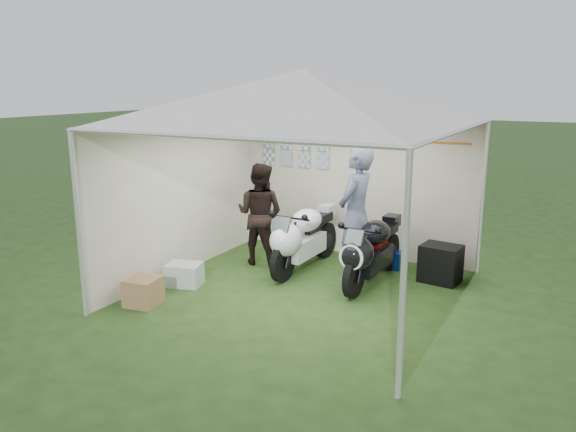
% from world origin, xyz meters
% --- Properties ---
extents(ground, '(80.00, 80.00, 0.00)m').
position_xyz_m(ground, '(0.00, 0.00, 0.00)').
color(ground, '#213B15').
rests_on(ground, ground).
extents(canopy_tent, '(5.66, 5.66, 3.00)m').
position_xyz_m(canopy_tent, '(-0.00, 0.03, 2.58)').
color(canopy_tent, silver).
rests_on(canopy_tent, ground).
extents(motorcycle_white, '(0.47, 1.97, 0.97)m').
position_xyz_m(motorcycle_white, '(-0.40, 0.81, 0.54)').
color(motorcycle_white, black).
rests_on(motorcycle_white, ground).
extents(motorcycle_black, '(0.47, 1.92, 0.94)m').
position_xyz_m(motorcycle_black, '(0.74, 0.70, 0.53)').
color(motorcycle_black, black).
rests_on(motorcycle_black, ground).
extents(paddock_stand, '(0.37, 0.24, 0.27)m').
position_xyz_m(paddock_stand, '(0.77, 1.57, 0.14)').
color(paddock_stand, '#123ABC').
rests_on(paddock_stand, ground).
extents(person_dark_jacket, '(0.82, 0.66, 1.62)m').
position_xyz_m(person_dark_jacket, '(-1.16, 0.83, 0.81)').
color(person_dark_jacket, black).
rests_on(person_dark_jacket, ground).
extents(person_blue_jacket, '(0.54, 0.76, 1.98)m').
position_xyz_m(person_blue_jacket, '(0.47, 0.79, 0.99)').
color(person_blue_jacket, slate).
rests_on(person_blue_jacket, ground).
extents(equipment_box, '(0.60, 0.50, 0.55)m').
position_xyz_m(equipment_box, '(1.60, 1.31, 0.27)').
color(equipment_box, black).
rests_on(equipment_box, ground).
extents(crate_0, '(0.56, 0.49, 0.32)m').
position_xyz_m(crate_0, '(-1.59, -0.56, 0.16)').
color(crate_0, '#B1B5BA').
rests_on(crate_0, ground).
extents(crate_1, '(0.47, 0.47, 0.36)m').
position_xyz_m(crate_1, '(-1.60, -1.40, 0.18)').
color(crate_1, olive).
rests_on(crate_1, ground).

